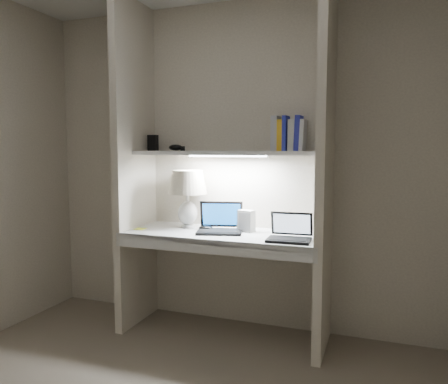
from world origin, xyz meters
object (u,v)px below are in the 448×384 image
at_px(table_lamp, 188,189).
at_px(laptop_netbook, 290,234).
at_px(book_row, 289,134).
at_px(speaker, 246,221).
at_px(laptop_main, 220,225).

height_order(table_lamp, laptop_netbook, table_lamp).
relative_size(laptop_netbook, book_row, 1.16).
xyz_separation_m(laptop_netbook, speaker, (-0.36, 0.19, 0.04)).
distance_m(laptop_main, book_row, 0.83).
xyz_separation_m(table_lamp, laptop_main, (0.30, -0.08, -0.25)).
bearing_deg(book_row, table_lamp, -172.26).
distance_m(table_lamp, speaker, 0.53).
distance_m(table_lamp, book_row, 0.88).
bearing_deg(laptop_main, book_row, 7.83).
height_order(laptop_main, speaker, laptop_main).
distance_m(table_lamp, laptop_main, 0.40).
relative_size(table_lamp, book_row, 1.76).
bearing_deg(table_lamp, book_row, 7.74).
bearing_deg(laptop_main, table_lamp, 149.94).
height_order(laptop_netbook, speaker, laptop_netbook).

